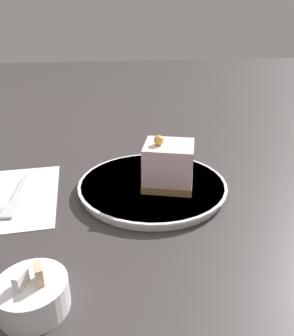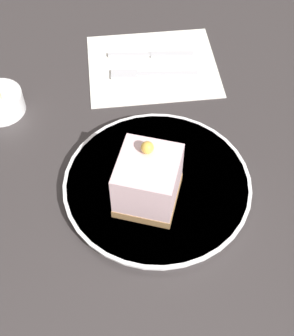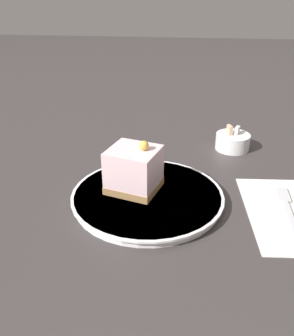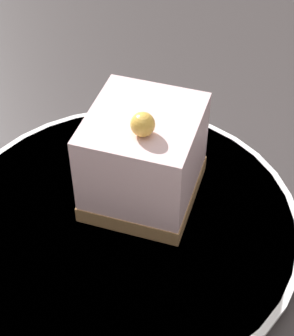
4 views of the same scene
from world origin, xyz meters
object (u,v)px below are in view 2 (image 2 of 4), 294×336
Objects in this scene: cake_slice at (150,180)px; fork at (146,74)px; plate at (157,185)px; knife at (159,54)px; sugar_bowl at (0,102)px.

cake_slice is 0.69× the size of fork.
plate is 0.31m from knife.
sugar_bowl reaches higher than fork.
fork is at bearing 155.96° from knife.
cake_slice reaches higher than fork.
sugar_bowl is at bearing 108.32° from fork.
cake_slice is 0.67× the size of knife.
knife is at bearing -24.04° from fork.
knife is at bearing -65.31° from sugar_bowl.
sugar_bowl is (0.20, 0.24, -0.04)m from cake_slice.
cake_slice is (-0.03, 0.01, 0.05)m from plate.
plate is 0.31m from sugar_bowl.
plate is 1.76× the size of fork.
sugar_bowl is at bearing 66.84° from cake_slice.
cake_slice reaches higher than plate.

